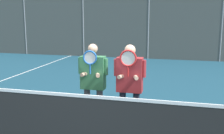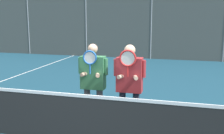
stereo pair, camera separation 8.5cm
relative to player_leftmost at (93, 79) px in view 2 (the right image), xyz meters
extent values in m
ellipsoid|color=#5B7551|center=(-0.09, 47.53, -1.05)|extent=(127.86, 71.03, 24.86)
cube|color=#9EA3A8|center=(-0.36, 16.84, 0.46)|extent=(19.54, 5.00, 3.01)
cube|color=brown|center=(-0.36, 16.84, 2.14)|extent=(20.04, 5.50, 0.36)
cylinder|color=gray|center=(-7.37, 9.62, 0.64)|extent=(0.06, 0.06, 3.38)
cylinder|color=gray|center=(-3.73, 9.62, 0.64)|extent=(0.06, 0.06, 3.38)
cylinder|color=gray|center=(-0.09, 9.62, 0.64)|extent=(0.06, 0.06, 3.38)
cube|color=#4C5451|center=(-0.09, 9.62, 0.64)|extent=(21.84, 0.02, 3.38)
cube|color=black|center=(-0.09, -0.76, -0.60)|extent=(11.72, 0.02, 0.90)
cube|color=white|center=(-0.09, -0.76, -0.13)|extent=(11.72, 0.03, 0.06)
cylinder|color=#56565B|center=(-0.14, 0.01, -0.62)|extent=(0.13, 0.13, 0.85)
cylinder|color=#56565B|center=(0.14, 0.01, -0.62)|extent=(0.13, 0.13, 0.85)
cube|color=#337047|center=(0.00, 0.01, 0.14)|extent=(0.50, 0.22, 0.67)
sphere|color=tan|center=(0.00, 0.01, 0.63)|extent=(0.20, 0.20, 0.20)
cylinder|color=#337047|center=(-0.27, 0.01, 0.27)|extent=(0.08, 0.08, 0.33)
cylinder|color=#337047|center=(0.27, 0.01, 0.27)|extent=(0.08, 0.08, 0.33)
cylinder|color=tan|center=(-0.12, -0.08, 0.13)|extent=(0.16, 0.27, 0.08)
cylinder|color=tan|center=(0.12, -0.08, 0.13)|extent=(0.16, 0.27, 0.08)
cylinder|color=#1E5BAD|center=(0.00, -0.17, 0.25)|extent=(0.03, 0.03, 0.20)
torus|color=#1E5BAD|center=(0.00, -0.17, 0.47)|extent=(0.29, 0.03, 0.29)
cylinder|color=silver|center=(0.00, -0.17, 0.47)|extent=(0.24, 0.00, 0.24)
cylinder|color=#232838|center=(0.63, -0.05, -0.62)|extent=(0.13, 0.13, 0.86)
cylinder|color=#232838|center=(0.91, -0.05, -0.62)|extent=(0.13, 0.13, 0.86)
cube|color=maroon|center=(0.77, -0.05, 0.15)|extent=(0.50, 0.22, 0.68)
sphere|color=#DBB293|center=(0.77, -0.05, 0.63)|extent=(0.21, 0.21, 0.21)
cylinder|color=maroon|center=(0.49, -0.05, 0.28)|extent=(0.08, 0.08, 0.33)
cylinder|color=maroon|center=(1.04, -0.05, 0.28)|extent=(0.08, 0.08, 0.33)
cylinder|color=#DBB293|center=(0.64, -0.14, 0.13)|extent=(0.16, 0.27, 0.08)
cylinder|color=#DBB293|center=(0.89, -0.14, 0.13)|extent=(0.16, 0.27, 0.08)
cylinder|color=red|center=(0.77, -0.23, 0.25)|extent=(0.03, 0.03, 0.20)
torus|color=red|center=(0.77, -0.23, 0.50)|extent=(0.33, 0.04, 0.33)
cylinder|color=silver|center=(0.77, -0.23, 0.50)|extent=(0.27, 0.00, 0.27)
cube|color=navy|center=(-7.12, 12.10, -0.34)|extent=(4.39, 1.72, 0.81)
cube|color=#2D3842|center=(-7.12, 12.10, 0.40)|extent=(2.42, 1.58, 0.67)
cylinder|color=black|center=(-5.69, 11.22, -0.75)|extent=(0.60, 0.16, 0.60)
cylinder|color=black|center=(-5.69, 12.98, -0.75)|extent=(0.60, 0.16, 0.60)
cylinder|color=black|center=(-8.55, 11.22, -0.75)|extent=(0.60, 0.16, 0.60)
cylinder|color=black|center=(-8.55, 12.98, -0.75)|extent=(0.60, 0.16, 0.60)
cube|color=#285638|center=(-2.04, 12.14, -0.37)|extent=(4.55, 1.74, 0.76)
cube|color=#2D3842|center=(-2.04, 12.14, 0.33)|extent=(2.50, 1.60, 0.63)
cylinder|color=black|center=(-0.56, 11.25, -0.75)|extent=(0.60, 0.16, 0.60)
cylinder|color=black|center=(-0.56, 13.03, -0.75)|extent=(0.60, 0.16, 0.60)
cylinder|color=black|center=(-3.52, 11.25, -0.75)|extent=(0.60, 0.16, 0.60)
cylinder|color=black|center=(-3.52, 13.03, -0.75)|extent=(0.60, 0.16, 0.60)
cube|color=maroon|center=(3.21, 12.50, -0.36)|extent=(4.71, 1.77, 0.78)
cube|color=#2D3842|center=(3.21, 12.50, 0.35)|extent=(2.59, 1.63, 0.64)
cylinder|color=black|center=(1.67, 11.59, -0.75)|extent=(0.60, 0.16, 0.60)
cylinder|color=black|center=(1.67, 13.40, -0.75)|extent=(0.60, 0.16, 0.60)
camera|label=1|loc=(1.76, -5.30, 1.31)|focal=45.00mm
camera|label=2|loc=(1.84, -5.28, 1.31)|focal=45.00mm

